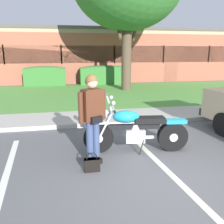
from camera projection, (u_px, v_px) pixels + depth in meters
ground_plane at (177, 178)px, 4.12m from camera, size 140.00×140.00×0.00m
curb_strip at (129, 122)px, 7.17m from camera, size 60.00×0.20×0.12m
concrete_walk at (122, 116)px, 7.98m from camera, size 60.00×1.50×0.08m
grass_lawn at (102, 94)px, 12.14m from camera, size 60.00×7.23×0.06m
stall_stripe_0 at (2, 189)px, 3.78m from camera, size 0.47×4.40×0.01m
stall_stripe_1 at (169, 173)px, 4.30m from camera, size 0.47×4.40×0.01m
motorcycle at (140, 129)px, 5.13m from camera, size 2.24×0.82×1.26m
rider_person at (92, 113)px, 4.45m from camera, size 0.53×0.39×1.70m
handbag at (92, 164)px, 4.33m from camera, size 0.28×0.13×0.36m
hedge_left at (45, 76)px, 14.84m from camera, size 2.48×0.90×1.24m
hedge_center_left at (105, 75)px, 15.53m from camera, size 3.17×0.90×1.24m
brick_building at (103, 54)px, 21.00m from camera, size 20.66×10.50×3.70m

